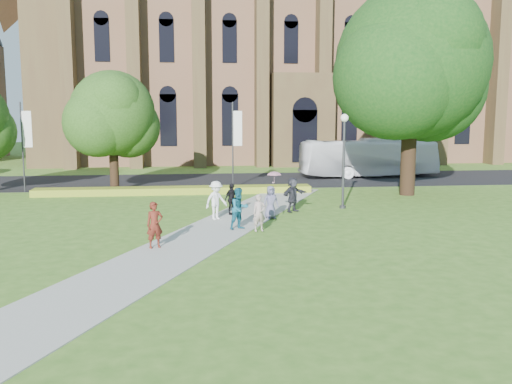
{
  "coord_description": "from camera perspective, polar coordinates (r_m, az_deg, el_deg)",
  "views": [
    {
      "loc": [
        -0.94,
        -24.19,
        5.4
      ],
      "look_at": [
        2.12,
        2.28,
        1.6
      ],
      "focal_mm": 40.0,
      "sensor_mm": 36.0,
      "label": 1
    }
  ],
  "objects": [
    {
      "name": "pedestrian_5",
      "position": [
        30.52,
        3.71,
        -0.25
      ],
      "size": [
        1.71,
        1.48,
        1.86
      ],
      "primitive_type": "imported",
      "rotation": [
        0.0,
        0.0,
        0.65
      ],
      "color": "#2A2A33",
      "rests_on": "footpath"
    },
    {
      "name": "pedestrian_3",
      "position": [
        29.62,
        -2.47,
        -0.71
      ],
      "size": [
        0.96,
        0.96,
        1.64
      ],
      "primitive_type": "imported",
      "rotation": [
        0.0,
        0.0,
        0.78
      ],
      "color": "black",
      "rests_on": "footpath"
    },
    {
      "name": "pedestrian_1",
      "position": [
        25.93,
        -1.67,
        -1.67
      ],
      "size": [
        1.16,
        1.07,
        1.91
      ],
      "primitive_type": "imported",
      "rotation": [
        0.0,
        0.0,
        0.47
      ],
      "color": "#16576E",
      "rests_on": "footpath"
    },
    {
      "name": "pedestrian_0",
      "position": [
        22.78,
        -10.09,
        -3.26
      ],
      "size": [
        0.77,
        0.63,
        1.84
      ],
      "primitive_type": "imported",
      "rotation": [
        0.0,
        0.0,
        0.33
      ],
      "color": "#581E14",
      "rests_on": "footpath"
    },
    {
      "name": "parasol",
      "position": [
        28.61,
        1.83,
        1.26
      ],
      "size": [
        0.83,
        0.83,
        0.63
      ],
      "primitive_type": "imported",
      "rotation": [
        0.0,
        0.0,
        -0.19
      ],
      "color": "#C98E97",
      "rests_on": "pedestrian_4"
    },
    {
      "name": "pedestrian_2",
      "position": [
        28.4,
        -4.01,
        -0.82
      ],
      "size": [
        1.42,
        1.27,
        1.91
      ],
      "primitive_type": "imported",
      "rotation": [
        0.0,
        0.0,
        0.57
      ],
      "color": "white",
      "rests_on": "footpath"
    },
    {
      "name": "banner_pole_1",
      "position": [
        40.93,
        -22.18,
        4.7
      ],
      "size": [
        0.7,
        0.1,
        6.0
      ],
      "color": "#38383D",
      "rests_on": "ground"
    },
    {
      "name": "street_tree_1",
      "position": [
        39.02,
        -14.18,
        7.61
      ],
      "size": [
        5.6,
        5.6,
        8.05
      ],
      "color": "#332114",
      "rests_on": "ground"
    },
    {
      "name": "cathedral",
      "position": [
        65.29,
        3.19,
        14.77
      ],
      "size": [
        52.6,
        18.25,
        28.0
      ],
      "color": "brown",
      "rests_on": "ground"
    },
    {
      "name": "flower_hedge",
      "position": [
        37.76,
        -8.15,
        0.16
      ],
      "size": [
        18.0,
        1.4,
        0.45
      ],
      "primitive_type": "cube",
      "color": "gold",
      "rests_on": "ground"
    },
    {
      "name": "footpath",
      "position": [
        25.78,
        -4.38,
        -3.96
      ],
      "size": [
        15.58,
        28.54,
        0.04
      ],
      "primitive_type": "cube",
      "rotation": [
        0.0,
        0.0,
        -0.44
      ],
      "color": "#B2B2A8",
      "rests_on": "ground"
    },
    {
      "name": "streetlamp",
      "position": [
        31.9,
        8.78,
        4.24
      ],
      "size": [
        0.44,
        0.44,
        5.24
      ],
      "color": "#38383D",
      "rests_on": "ground"
    },
    {
      "name": "pedestrian_4",
      "position": [
        28.64,
        1.49,
        -1.01
      ],
      "size": [
        0.91,
        0.71,
        1.64
      ],
      "primitive_type": "imported",
      "rotation": [
        0.0,
        0.0,
        0.26
      ],
      "color": "slate",
      "rests_on": "footpath"
    },
    {
      "name": "tour_coach",
      "position": [
        47.68,
        11.21,
        3.39
      ],
      "size": [
        11.49,
        3.45,
        3.15
      ],
      "primitive_type": "imported",
      "rotation": [
        0.0,
        0.0,
        1.64
      ],
      "color": "silver",
      "rests_on": "road"
    },
    {
      "name": "large_tree",
      "position": [
        37.97,
        15.32,
        12.31
      ],
      "size": [
        9.6,
        9.6,
        13.2
      ],
      "color": "#332114",
      "rests_on": "ground"
    },
    {
      "name": "ground",
      "position": [
        24.8,
        -4.28,
        -4.48
      ],
      "size": [
        160.0,
        160.0,
        0.0
      ],
      "primitive_type": "plane",
      "color": "#3C691F",
      "rests_on": "ground"
    },
    {
      "name": "banner_pole_0",
      "position": [
        39.56,
        -2.18,
        5.19
      ],
      "size": [
        0.7,
        0.1,
        6.0
      ],
      "color": "#38383D",
      "rests_on": "ground"
    },
    {
      "name": "pedestrian_6",
      "position": [
        25.54,
        0.32,
        -2.1
      ],
      "size": [
        0.68,
        0.53,
        1.66
      ],
      "primitive_type": "imported",
      "rotation": [
        0.0,
        0.0,
        0.24
      ],
      "color": "gray",
      "rests_on": "footpath"
    },
    {
      "name": "road",
      "position": [
        44.53,
        -5.35,
        1.13
      ],
      "size": [
        160.0,
        10.0,
        0.02
      ],
      "primitive_type": "cube",
      "color": "black",
      "rests_on": "ground"
    }
  ]
}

